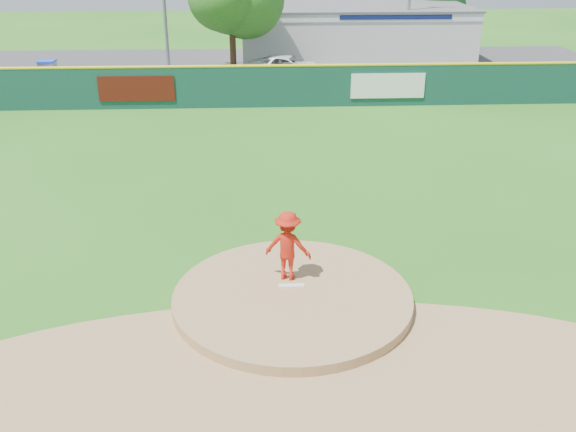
{
  "coord_description": "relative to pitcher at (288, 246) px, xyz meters",
  "views": [
    {
      "loc": [
        -0.75,
        -12.7,
        7.85
      ],
      "look_at": [
        0.0,
        2.0,
        1.3
      ],
      "focal_mm": 40.0,
      "sensor_mm": 36.0,
      "label": 1
    }
  ],
  "objects": [
    {
      "name": "van",
      "position": [
        1.19,
        23.63,
        -0.42
      ],
      "size": [
        5.17,
        3.37,
        1.32
      ],
      "primitive_type": "imported",
      "rotation": [
        0.0,
        0.0,
        1.3
      ],
      "color": "white",
      "rests_on": "parking_lot"
    },
    {
      "name": "pitchers_mound",
      "position": [
        0.07,
        -0.73,
        -1.1
      ],
      "size": [
        5.5,
        5.5,
        0.5
      ],
      "primitive_type": "cylinder",
      "color": "#9E774C",
      "rests_on": "ground"
    },
    {
      "name": "outfield_fence",
      "position": [
        0.07,
        17.27,
        -0.01
      ],
      "size": [
        40.0,
        0.14,
        2.07
      ],
      "color": "#133E35",
      "rests_on": "ground"
    },
    {
      "name": "pitcher",
      "position": [
        0.0,
        0.0,
        0.0
      ],
      "size": [
        1.24,
        0.92,
        1.71
      ],
      "primitive_type": "imported",
      "rotation": [
        0.0,
        0.0,
        2.86
      ],
      "color": "red",
      "rests_on": "pitchers_mound"
    },
    {
      "name": "fence_banners",
      "position": [
        -0.31,
        17.19,
        -0.1
      ],
      "size": [
        15.67,
        0.04,
        1.2
      ],
      "color": "#50130B",
      "rests_on": "ground"
    },
    {
      "name": "playground_slide",
      "position": [
        -12.13,
        22.78,
        -0.41
      ],
      "size": [
        0.87,
        2.47,
        1.36
      ],
      "color": "blue",
      "rests_on": "ground"
    },
    {
      "name": "parking_lot",
      "position": [
        0.07,
        26.27,
        -1.09
      ],
      "size": [
        44.0,
        16.0,
        0.02
      ],
      "primitive_type": "cube",
      "color": "#38383A",
      "rests_on": "ground"
    },
    {
      "name": "ground",
      "position": [
        0.07,
        -0.73,
        -1.1
      ],
      "size": [
        120.0,
        120.0,
        0.0
      ],
      "primitive_type": "plane",
      "color": "#286B19",
      "rests_on": "ground"
    },
    {
      "name": "pool_building_grp",
      "position": [
        6.07,
        31.27,
        0.56
      ],
      "size": [
        15.2,
        8.2,
        3.31
      ],
      "color": "silver",
      "rests_on": "ground"
    },
    {
      "name": "infield_dirt_arc",
      "position": [
        0.07,
        -3.73,
        -1.1
      ],
      "size": [
        15.4,
        15.4,
        0.01
      ],
      "primitive_type": "cylinder",
      "color": "#9E774C",
      "rests_on": "ground"
    },
    {
      "name": "pitching_rubber",
      "position": [
        0.07,
        -0.43,
        -0.83
      ],
      "size": [
        0.6,
        0.15,
        0.04
      ],
      "primitive_type": "cube",
      "color": "white",
      "rests_on": "pitchers_mound"
    }
  ]
}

